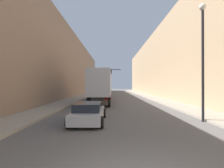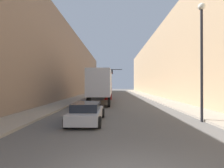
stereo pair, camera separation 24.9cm
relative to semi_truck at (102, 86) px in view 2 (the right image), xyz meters
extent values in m
cube|color=gray|center=(8.58, 10.48, -2.15)|extent=(2.65, 80.00, 0.15)
cube|color=gray|center=(-4.56, 10.48, -2.15)|extent=(2.65, 80.00, 0.15)
cube|color=tan|center=(12.91, 10.48, 4.35)|extent=(6.00, 80.00, 13.15)
cube|color=#846B56|center=(-8.89, 10.48, 3.98)|extent=(6.00, 80.00, 12.42)
cube|color=#B2B7C1|center=(0.00, -1.25, 0.32)|extent=(2.47, 10.03, 2.89)
cube|color=black|center=(0.00, -1.25, -1.28)|extent=(1.24, 10.03, 0.24)
cube|color=maroon|center=(0.00, 5.15, -0.88)|extent=(2.47, 2.78, 2.70)
cylinder|color=black|center=(-1.09, -5.07, -1.73)|extent=(0.25, 1.00, 1.00)
cylinder|color=black|center=(1.09, -5.07, -1.73)|extent=(0.25, 1.00, 1.00)
cylinder|color=black|center=(-1.09, -3.87, -1.73)|extent=(0.25, 1.00, 1.00)
cylinder|color=black|center=(1.09, -3.87, -1.73)|extent=(0.25, 1.00, 1.00)
cylinder|color=black|center=(-1.09, 5.15, -1.73)|extent=(0.25, 1.00, 1.00)
cylinder|color=black|center=(1.09, 5.15, -1.73)|extent=(0.25, 1.00, 1.00)
cube|color=#B7B7BC|center=(-0.06, -12.27, -1.76)|extent=(1.74, 4.37, 0.58)
cube|color=#1E232D|center=(-0.06, -12.49, -1.24)|extent=(1.53, 2.40, 0.47)
cylinder|color=black|center=(-0.93, -10.79, -1.91)|extent=(0.25, 0.64, 0.64)
cylinder|color=black|center=(0.81, -10.79, -1.91)|extent=(0.25, 0.64, 0.64)
cylinder|color=black|center=(-0.93, -13.86, -1.91)|extent=(0.25, 0.64, 0.64)
cylinder|color=black|center=(0.81, -13.86, -1.91)|extent=(0.25, 0.64, 0.64)
cylinder|color=black|center=(-3.09, 14.29, 0.73)|extent=(0.20, 0.20, 5.92)
cube|color=black|center=(0.11, 14.29, 3.39)|extent=(6.40, 0.12, 0.12)
cube|color=black|center=(-0.95, 14.29, 2.88)|extent=(0.30, 0.24, 0.90)
sphere|color=gold|center=(-0.95, 14.15, 2.88)|extent=(0.18, 0.18, 0.18)
cube|color=black|center=(1.18, 14.29, 2.88)|extent=(0.30, 0.24, 0.90)
sphere|color=red|center=(1.18, 14.15, 2.60)|extent=(0.18, 0.18, 0.18)
cylinder|color=black|center=(7.11, -12.17, 1.31)|extent=(0.16, 0.16, 7.07)
sphere|color=silver|center=(7.11, -12.17, 4.99)|extent=(0.44, 0.44, 0.44)
camera|label=1|loc=(1.39, -23.13, 0.07)|focal=28.00mm
camera|label=2|loc=(1.64, -23.13, 0.07)|focal=28.00mm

